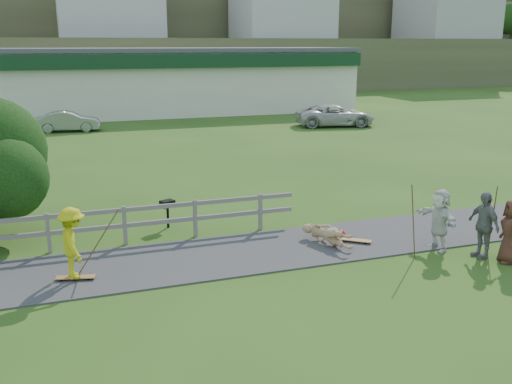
% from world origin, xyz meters
% --- Properties ---
extents(ground, '(260.00, 260.00, 0.00)m').
position_xyz_m(ground, '(0.00, 0.00, 0.00)').
color(ground, '#2C5317').
rests_on(ground, ground).
extents(path, '(34.00, 3.00, 0.04)m').
position_xyz_m(path, '(0.00, 1.50, 0.02)').
color(path, '#3B3B3E').
rests_on(path, ground).
extents(fence, '(15.05, 0.10, 1.10)m').
position_xyz_m(fence, '(-4.62, 3.30, 0.72)').
color(fence, '#68655C').
rests_on(fence, ground).
extents(strip_mall, '(32.50, 10.75, 5.10)m').
position_xyz_m(strip_mall, '(4.00, 34.94, 2.58)').
color(strip_mall, silver).
rests_on(strip_mall, ground).
extents(skater_rider, '(0.79, 1.18, 1.70)m').
position_xyz_m(skater_rider, '(-3.43, 1.10, 0.85)').
color(skater_rider, '#C7C412').
rests_on(skater_rider, ground).
extents(skater_fallen, '(1.73, 0.96, 0.62)m').
position_xyz_m(skater_fallen, '(3.27, 1.35, 0.31)').
color(skater_fallen, tan).
rests_on(skater_fallen, ground).
extents(spectator_b, '(0.47, 1.05, 1.76)m').
position_xyz_m(spectator_b, '(6.71, -0.76, 0.88)').
color(spectator_b, slate).
rests_on(spectator_b, ground).
extents(spectator_c, '(0.82, 0.96, 1.66)m').
position_xyz_m(spectator_c, '(7.09, -1.32, 0.83)').
color(spectator_c, '#542D21').
rests_on(spectator_c, ground).
extents(spectator_d, '(0.55, 1.59, 1.69)m').
position_xyz_m(spectator_d, '(5.97, 0.07, 0.85)').
color(spectator_d, silver).
rests_on(spectator_d, ground).
extents(car_silver, '(4.06, 1.79, 1.30)m').
position_xyz_m(car_silver, '(-2.85, 25.96, 0.65)').
color(car_silver, gray).
rests_on(car_silver, ground).
extents(car_white, '(5.62, 3.43, 1.46)m').
position_xyz_m(car_white, '(14.29, 22.54, 0.73)').
color(car_white, '#BBBCB8').
rests_on(car_white, ground).
extents(bbq, '(0.48, 0.43, 0.86)m').
position_xyz_m(bbq, '(-0.60, 4.39, 0.43)').
color(bbq, black).
rests_on(bbq, ground).
extents(longboard_rider, '(0.94, 0.43, 0.10)m').
position_xyz_m(longboard_rider, '(-3.43, 1.10, 0.05)').
color(longboard_rider, olive).
rests_on(longboard_rider, ground).
extents(longboard_fallen, '(0.89, 0.75, 0.10)m').
position_xyz_m(longboard_fallen, '(4.07, 1.25, 0.05)').
color(longboard_fallen, olive).
rests_on(longboard_fallen, ground).
extents(helmet, '(0.28, 0.28, 0.28)m').
position_xyz_m(helmet, '(3.87, 1.70, 0.14)').
color(helmet, red).
rests_on(helmet, ground).
extents(pole_rider, '(0.03, 0.03, 1.85)m').
position_xyz_m(pole_rider, '(-2.83, 1.50, 0.92)').
color(pole_rider, brown).
rests_on(pole_rider, ground).
extents(pole_spec_left, '(0.03, 0.03, 2.02)m').
position_xyz_m(pole_spec_left, '(4.89, -0.28, 1.01)').
color(pole_spec_left, brown).
rests_on(pole_spec_left, ground).
extents(pole_spec_right, '(0.03, 0.03, 1.84)m').
position_xyz_m(pole_spec_right, '(7.13, -0.60, 0.92)').
color(pole_spec_right, brown).
rests_on(pole_spec_right, ground).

